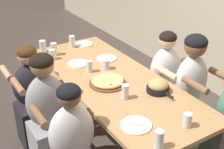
{
  "coord_description": "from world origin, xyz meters",
  "views": [
    {
      "loc": [
        2.2,
        -1.38,
        2.19
      ],
      "look_at": [
        0.0,
        0.0,
        0.83
      ],
      "focal_mm": 50.0,
      "sensor_mm": 36.0,
      "label": 1
    }
  ],
  "objects_px": {
    "drinking_glass_b": "(54,50)",
    "drinking_glass_f": "(72,42)",
    "empty_plate_b": "(106,59)",
    "diner_far_center": "(164,86)",
    "skillet_bowl": "(158,86)",
    "drinking_glass_c": "(187,121)",
    "pizza_board_main": "(108,81)",
    "drinking_glass_d": "(159,139)",
    "empty_plate_c": "(84,44)",
    "drinking_glass_e": "(89,66)",
    "drinking_glass_h": "(43,47)",
    "diner_near_midleft": "(33,102)",
    "drinking_glass_g": "(125,93)",
    "diner_near_center": "(48,118)",
    "empty_plate_a": "(78,63)",
    "drinking_glass_a": "(52,55)",
    "diner_far_midright": "(189,97)",
    "empty_plate_d": "(136,125)",
    "cocktail_glass_blue": "(106,65)"
  },
  "relations": [
    {
      "from": "diner_far_midright",
      "to": "drinking_glass_g",
      "type": "bearing_deg",
      "value": -3.58
    },
    {
      "from": "empty_plate_d",
      "to": "drinking_glass_c",
      "type": "height_order",
      "value": "drinking_glass_c"
    },
    {
      "from": "drinking_glass_d",
      "to": "drinking_glass_g",
      "type": "xyz_separation_m",
      "value": [
        -0.64,
        0.16,
        -0.01
      ]
    },
    {
      "from": "drinking_glass_a",
      "to": "diner_near_center",
      "type": "bearing_deg",
      "value": -27.21
    },
    {
      "from": "pizza_board_main",
      "to": "empty_plate_a",
      "type": "bearing_deg",
      "value": -175.36
    },
    {
      "from": "empty_plate_c",
      "to": "diner_near_center",
      "type": "height_order",
      "value": "diner_near_center"
    },
    {
      "from": "drinking_glass_c",
      "to": "diner_far_center",
      "type": "height_order",
      "value": "diner_far_center"
    },
    {
      "from": "skillet_bowl",
      "to": "empty_plate_c",
      "type": "distance_m",
      "value": 1.32
    },
    {
      "from": "cocktail_glass_blue",
      "to": "diner_far_midright",
      "type": "xyz_separation_m",
      "value": [
        0.61,
        0.58,
        -0.25
      ]
    },
    {
      "from": "drinking_glass_g",
      "to": "drinking_glass_b",
      "type": "bearing_deg",
      "value": -172.52
    },
    {
      "from": "cocktail_glass_blue",
      "to": "drinking_glass_c",
      "type": "relative_size",
      "value": 1.14
    },
    {
      "from": "diner_far_center",
      "to": "drinking_glass_b",
      "type": "bearing_deg",
      "value": -43.54
    },
    {
      "from": "cocktail_glass_blue",
      "to": "drinking_glass_c",
      "type": "bearing_deg",
      "value": 0.62
    },
    {
      "from": "skillet_bowl",
      "to": "drinking_glass_c",
      "type": "xyz_separation_m",
      "value": [
        0.51,
        -0.14,
        -0.0
      ]
    },
    {
      "from": "skillet_bowl",
      "to": "diner_near_center",
      "type": "distance_m",
      "value": 1.02
    },
    {
      "from": "drinking_glass_b",
      "to": "drinking_glass_f",
      "type": "xyz_separation_m",
      "value": [
        -0.1,
        0.27,
        0.0
      ]
    },
    {
      "from": "empty_plate_a",
      "to": "drinking_glass_b",
      "type": "distance_m",
      "value": 0.37
    },
    {
      "from": "drinking_glass_a",
      "to": "drinking_glass_f",
      "type": "bearing_deg",
      "value": 120.62
    },
    {
      "from": "cocktail_glass_blue",
      "to": "diner_near_midleft",
      "type": "bearing_deg",
      "value": -108.16
    },
    {
      "from": "drinking_glass_e",
      "to": "diner_near_midleft",
      "type": "bearing_deg",
      "value": -110.39
    },
    {
      "from": "drinking_glass_d",
      "to": "diner_far_midright",
      "type": "relative_size",
      "value": 0.11
    },
    {
      "from": "drinking_glass_e",
      "to": "diner_far_center",
      "type": "relative_size",
      "value": 0.1
    },
    {
      "from": "empty_plate_b",
      "to": "drinking_glass_g",
      "type": "xyz_separation_m",
      "value": [
        0.77,
        -0.28,
        0.05
      ]
    },
    {
      "from": "empty_plate_b",
      "to": "diner_far_center",
      "type": "bearing_deg",
      "value": 45.89
    },
    {
      "from": "drinking_glass_e",
      "to": "drinking_glass_h",
      "type": "relative_size",
      "value": 0.86
    },
    {
      "from": "drinking_glass_b",
      "to": "pizza_board_main",
      "type": "bearing_deg",
      "value": 10.27
    },
    {
      "from": "cocktail_glass_blue",
      "to": "drinking_glass_d",
      "type": "xyz_separation_m",
      "value": [
        1.2,
        -0.31,
        0.02
      ]
    },
    {
      "from": "drinking_glass_c",
      "to": "diner_near_center",
      "type": "height_order",
      "value": "diner_near_center"
    },
    {
      "from": "empty_plate_c",
      "to": "diner_near_center",
      "type": "xyz_separation_m",
      "value": [
        0.86,
        -0.83,
        -0.24
      ]
    },
    {
      "from": "diner_near_midleft",
      "to": "diner_far_midright",
      "type": "bearing_deg",
      "value": -33.06
    },
    {
      "from": "drinking_glass_h",
      "to": "diner_near_midleft",
      "type": "distance_m",
      "value": 0.69
    },
    {
      "from": "empty_plate_c",
      "to": "drinking_glass_c",
      "type": "relative_size",
      "value": 1.82
    },
    {
      "from": "drinking_glass_d",
      "to": "diner_near_midleft",
      "type": "relative_size",
      "value": 0.12
    },
    {
      "from": "diner_near_midleft",
      "to": "skillet_bowl",
      "type": "bearing_deg",
      "value": -44.61
    },
    {
      "from": "skillet_bowl",
      "to": "diner_near_midleft",
      "type": "relative_size",
      "value": 0.27
    },
    {
      "from": "pizza_board_main",
      "to": "drinking_glass_e",
      "type": "height_order",
      "value": "drinking_glass_e"
    },
    {
      "from": "empty_plate_c",
      "to": "drinking_glass_a",
      "type": "height_order",
      "value": "drinking_glass_a"
    },
    {
      "from": "pizza_board_main",
      "to": "diner_far_center",
      "type": "bearing_deg",
      "value": 92.33
    },
    {
      "from": "pizza_board_main",
      "to": "drinking_glass_d",
      "type": "height_order",
      "value": "drinking_glass_d"
    },
    {
      "from": "drinking_glass_f",
      "to": "diner_far_midright",
      "type": "distance_m",
      "value": 1.48
    },
    {
      "from": "diner_near_midleft",
      "to": "drinking_glass_h",
      "type": "bearing_deg",
      "value": 56.94
    },
    {
      "from": "empty_plate_b",
      "to": "drinking_glass_e",
      "type": "relative_size",
      "value": 1.8
    },
    {
      "from": "cocktail_glass_blue",
      "to": "diner_near_center",
      "type": "height_order",
      "value": "diner_near_center"
    },
    {
      "from": "empty_plate_d",
      "to": "cocktail_glass_blue",
      "type": "distance_m",
      "value": 0.97
    },
    {
      "from": "drinking_glass_f",
      "to": "diner_near_center",
      "type": "distance_m",
      "value": 1.14
    },
    {
      "from": "skillet_bowl",
      "to": "drinking_glass_f",
      "type": "relative_size",
      "value": 2.15
    },
    {
      "from": "drinking_glass_c",
      "to": "diner_far_center",
      "type": "distance_m",
      "value": 1.1
    },
    {
      "from": "empty_plate_a",
      "to": "drinking_glass_c",
      "type": "xyz_separation_m",
      "value": [
        1.38,
        0.2,
        0.04
      ]
    },
    {
      "from": "drinking_glass_h",
      "to": "diner_far_center",
      "type": "distance_m",
      "value": 1.41
    },
    {
      "from": "drinking_glass_b",
      "to": "diner_far_midright",
      "type": "relative_size",
      "value": 0.11
    }
  ]
}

